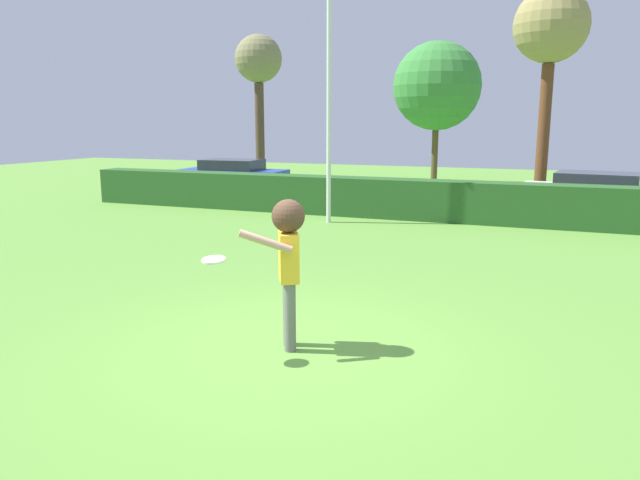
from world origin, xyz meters
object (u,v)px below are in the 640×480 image
object	(u,v)px
frisbee	(213,260)
oak_tree	(437,86)
bare_elm_tree	(551,31)
parked_car_white	(596,192)
lamppost	(329,97)
person	(288,251)
parked_car_blue	(232,174)
willow_tree	(259,64)

from	to	relation	value
frisbee	oak_tree	world-z (taller)	oak_tree
bare_elm_tree	oak_tree	bearing A→B (deg)	133.85
bare_elm_tree	parked_car_white	bearing A→B (deg)	-54.72
parked_car_white	oak_tree	world-z (taller)	oak_tree
lamppost	bare_elm_tree	distance (m)	8.45
person	frisbee	size ratio (longest dim) A/B	6.72
parked_car_blue	willow_tree	size ratio (longest dim) A/B	0.65
person	bare_elm_tree	size ratio (longest dim) A/B	0.26
lamppost	bare_elm_tree	bearing A→B (deg)	50.40
person	oak_tree	world-z (taller)	oak_tree
person	oak_tree	distance (m)	20.06
frisbee	lamppost	size ratio (longest dim) A/B	0.04
frisbee	parked_car_blue	xyz separation A→B (m)	(-8.35, 14.93, -0.50)
person	lamppost	distance (m)	9.49
parked_car_white	person	bearing A→B (deg)	-107.19
person	parked_car_blue	size ratio (longest dim) A/B	0.42
willow_tree	person	bearing A→B (deg)	-61.86
frisbee	bare_elm_tree	distance (m)	16.60
frisbee	willow_tree	distance (m)	22.03
frisbee	bare_elm_tree	size ratio (longest dim) A/B	0.04
person	oak_tree	size ratio (longest dim) A/B	0.30
person	parked_car_blue	bearing A→B (deg)	122.12
frisbee	oak_tree	distance (m)	20.66
oak_tree	bare_elm_tree	xyz separation A→B (m)	(4.46, -4.65, 1.39)
oak_tree	bare_elm_tree	size ratio (longest dim) A/B	0.87
person	lamppost	size ratio (longest dim) A/B	0.30
parked_car_blue	frisbee	bearing A→B (deg)	-60.79
person	lamppost	xyz separation A→B (m)	(-2.84, 8.80, 2.12)
frisbee	willow_tree	xyz separation A→B (m)	(-9.46, 19.48, 4.06)
person	willow_tree	distance (m)	21.72
oak_tree	willow_tree	bearing A→B (deg)	-173.49
parked_car_blue	bare_elm_tree	distance (m)	12.34
person	parked_car_white	world-z (taller)	person
frisbee	parked_car_white	world-z (taller)	parked_car_white
frisbee	bare_elm_tree	xyz separation A→B (m)	(2.96, 15.74, 4.36)
parked_car_white	oak_tree	size ratio (longest dim) A/B	0.73
oak_tree	person	bearing A→B (deg)	-83.90
person	oak_tree	bearing A→B (deg)	96.10
frisbee	oak_tree	size ratio (longest dim) A/B	0.04
lamppost	willow_tree	xyz separation A→B (m)	(-7.23, 10.01, 1.93)
willow_tree	parked_car_blue	bearing A→B (deg)	-76.30
frisbee	parked_car_white	xyz separation A→B (m)	(4.57, 13.47, -0.50)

